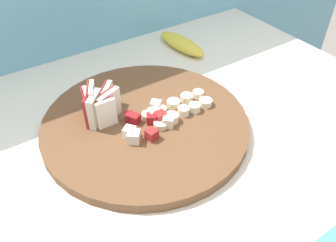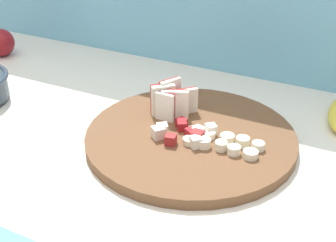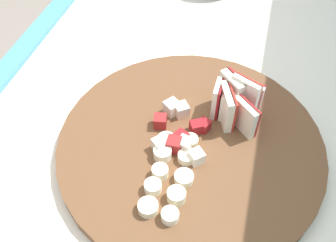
{
  "view_description": "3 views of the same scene",
  "coord_description": "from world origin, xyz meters",
  "px_view_note": "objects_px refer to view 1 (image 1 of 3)",
  "views": [
    {
      "loc": [
        -0.12,
        -0.41,
        1.36
      ],
      "look_at": [
        0.14,
        -0.02,
        0.96
      ],
      "focal_mm": 36.61,
      "sensor_mm": 36.0,
      "label": 1
    },
    {
      "loc": [
        0.4,
        -0.64,
        1.38
      ],
      "look_at": [
        0.07,
        0.01,
        0.97
      ],
      "focal_mm": 49.5,
      "sensor_mm": 36.0,
      "label": 2
    },
    {
      "loc": [
        0.44,
        0.07,
        1.37
      ],
      "look_at": [
        0.1,
        -0.02,
        0.96
      ],
      "focal_mm": 39.73,
      "sensor_mm": 36.0,
      "label": 3
    }
  ],
  "objects_px": {
    "cutting_board": "(145,123)",
    "apple_dice_pile": "(147,122)",
    "banana_slice_rows": "(180,108)",
    "banana_peel": "(182,44)",
    "apple_wedge_fan": "(99,106)"
  },
  "relations": [
    {
      "from": "apple_wedge_fan",
      "to": "banana_peel",
      "type": "xyz_separation_m",
      "value": [
        0.3,
        0.16,
        -0.03
      ]
    },
    {
      "from": "banana_peel",
      "to": "banana_slice_rows",
      "type": "bearing_deg",
      "value": -126.03
    },
    {
      "from": "apple_wedge_fan",
      "to": "apple_dice_pile",
      "type": "bearing_deg",
      "value": -48.02
    },
    {
      "from": "cutting_board",
      "to": "banana_peel",
      "type": "height_order",
      "value": "banana_peel"
    },
    {
      "from": "cutting_board",
      "to": "apple_wedge_fan",
      "type": "xyz_separation_m",
      "value": [
        -0.07,
        0.05,
        0.04
      ]
    },
    {
      "from": "banana_peel",
      "to": "cutting_board",
      "type": "bearing_deg",
      "value": -137.51
    },
    {
      "from": "apple_dice_pile",
      "to": "cutting_board",
      "type": "bearing_deg",
      "value": 72.48
    },
    {
      "from": "cutting_board",
      "to": "apple_dice_pile",
      "type": "height_order",
      "value": "apple_dice_pile"
    },
    {
      "from": "apple_wedge_fan",
      "to": "banana_slice_rows",
      "type": "xyz_separation_m",
      "value": [
        0.13,
        -0.06,
        -0.02
      ]
    },
    {
      "from": "apple_dice_pile",
      "to": "banana_slice_rows",
      "type": "relative_size",
      "value": 0.75
    },
    {
      "from": "cutting_board",
      "to": "banana_slice_rows",
      "type": "bearing_deg",
      "value": -11.5
    },
    {
      "from": "apple_dice_pile",
      "to": "apple_wedge_fan",
      "type": "bearing_deg",
      "value": 131.98
    },
    {
      "from": "banana_slice_rows",
      "to": "banana_peel",
      "type": "xyz_separation_m",
      "value": [
        0.17,
        0.23,
        -0.01
      ]
    },
    {
      "from": "cutting_board",
      "to": "apple_wedge_fan",
      "type": "distance_m",
      "value": 0.09
    },
    {
      "from": "cutting_board",
      "to": "banana_peel",
      "type": "bearing_deg",
      "value": 42.49
    }
  ]
}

